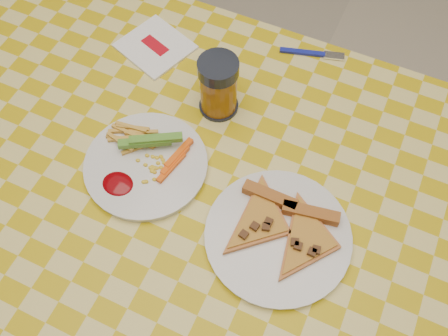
{
  "coord_description": "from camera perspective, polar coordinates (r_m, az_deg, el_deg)",
  "views": [
    {
      "loc": [
        0.21,
        -0.32,
        1.53
      ],
      "look_at": [
        0.04,
        0.07,
        0.78
      ],
      "focal_mm": 40.0,
      "sensor_mm": 36.0,
      "label": 1
    }
  ],
  "objects": [
    {
      "name": "fork",
      "position": [
        1.06,
        10.12,
        12.78
      ],
      "size": [
        0.13,
        0.05,
        0.01
      ],
      "rotation": [
        0.0,
        0.0,
        0.28
      ],
      "color": "navy",
      "rests_on": "table"
    },
    {
      "name": "napkin",
      "position": [
        1.07,
        -7.87,
        13.59
      ],
      "size": [
        0.17,
        0.16,
        0.01
      ],
      "rotation": [
        0.0,
        0.0,
        -0.34
      ],
      "color": "white",
      "rests_on": "table"
    },
    {
      "name": "ground",
      "position": [
        1.58,
        -2.29,
        -15.59
      ],
      "size": [
        8.0,
        8.0,
        0.0
      ],
      "primitive_type": "plane",
      "color": "beige",
      "rests_on": "ground"
    },
    {
      "name": "plate_right",
      "position": [
        0.83,
        6.16,
        -7.81
      ],
      "size": [
        0.29,
        0.29,
        0.01
      ],
      "primitive_type": "cylinder",
      "rotation": [
        0.0,
        0.0,
        -0.26
      ],
      "color": "silver",
      "rests_on": "table"
    },
    {
      "name": "pizza_slices",
      "position": [
        0.82,
        6.76,
        -6.67
      ],
      "size": [
        0.21,
        0.2,
        0.02
      ],
      "color": "#C67D3D",
      "rests_on": "plate_right"
    },
    {
      "name": "table",
      "position": [
        0.93,
        -3.75,
        -5.31
      ],
      "size": [
        1.28,
        0.88,
        0.76
      ],
      "color": "white",
      "rests_on": "ground"
    },
    {
      "name": "drink_glass",
      "position": [
        0.92,
        -0.64,
        9.29
      ],
      "size": [
        0.08,
        0.08,
        0.12
      ],
      "color": "black",
      "rests_on": "table"
    },
    {
      "name": "fries_veggies",
      "position": [
        0.89,
        -9.05,
        1.74
      ],
      "size": [
        0.17,
        0.16,
        0.04
      ],
      "color": "gold",
      "rests_on": "plate_left"
    },
    {
      "name": "plate_left",
      "position": [
        0.9,
        -8.88,
        0.27
      ],
      "size": [
        0.27,
        0.27,
        0.01
      ],
      "primitive_type": "cylinder",
      "rotation": [
        0.0,
        0.0,
        0.28
      ],
      "color": "silver",
      "rests_on": "table"
    }
  ]
}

